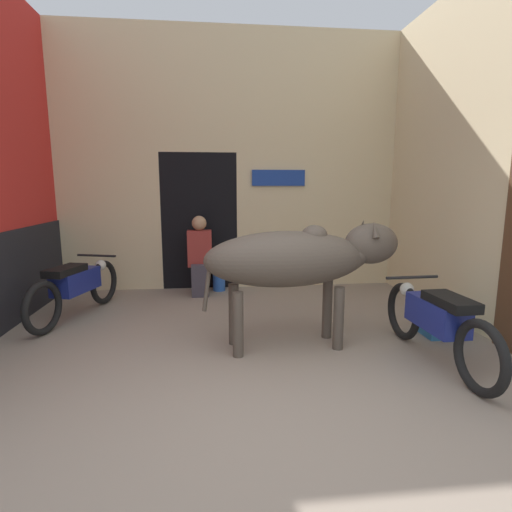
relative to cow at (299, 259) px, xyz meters
The scene contains 9 objects.
ground_plane 1.78m from the cow, 112.84° to the right, with size 30.00×30.00×0.00m, color gray.
wall_back_with_doorway 3.06m from the cow, 104.80° to the left, with size 5.50×0.94×4.15m.
wall_right_with_door 2.57m from the cow, 14.22° to the left, with size 0.22×4.01×4.15m.
cow is the anchor object (origin of this frame).
motorcycle_near 1.44m from the cow, 24.10° to the right, with size 0.58×1.88×0.75m.
motorcycle_far 2.98m from the cow, 155.08° to the left, with size 0.74×1.85×0.75m.
shopkeeper_seated 2.46m from the cow, 116.65° to the left, with size 0.37×0.34×1.24m.
plastic_stool 2.64m from the cow, 108.45° to the left, with size 0.29×0.29×0.40m.
crate 1.89m from the cow, ahead, with size 0.44×0.32×0.28m.
Camera 1 is at (-0.30, -2.61, 1.68)m, focal length 28.00 mm.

